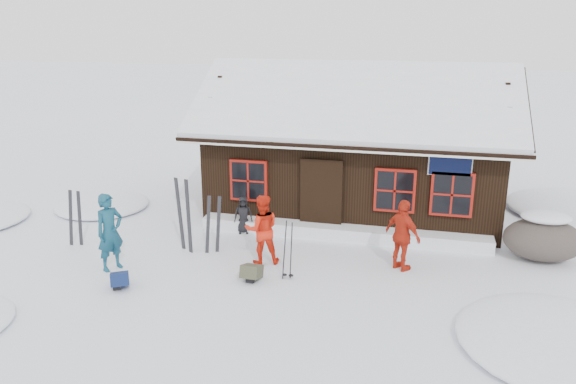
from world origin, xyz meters
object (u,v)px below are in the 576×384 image
(skier_orange_right, at_px, (403,235))
(ski_pair_left, at_px, (75,219))
(skier_teal, at_px, (110,232))
(backpack_olive, at_px, (252,274))
(skier_orange_left, at_px, (262,229))
(ski_poles, at_px, (288,251))
(skier_crouched, at_px, (243,215))
(boulder, at_px, (543,238))
(backpack_blue, at_px, (120,282))

(skier_orange_right, xyz_separation_m, ski_pair_left, (-8.08, -0.47, -0.13))
(skier_teal, height_order, backpack_olive, skier_teal)
(skier_teal, distance_m, skier_orange_left, 3.45)
(skier_teal, relative_size, skier_orange_right, 1.08)
(skier_orange_right, distance_m, ski_poles, 2.65)
(backpack_olive, bearing_deg, skier_crouched, 112.84)
(backpack_olive, bearing_deg, skier_orange_right, 24.60)
(skier_teal, bearing_deg, skier_orange_right, -49.17)
(skier_orange_left, relative_size, skier_orange_right, 1.00)
(skier_teal, relative_size, skier_crouched, 1.78)
(boulder, relative_size, backpack_olive, 3.50)
(boulder, bearing_deg, skier_teal, -163.17)
(skier_orange_left, distance_m, ski_poles, 1.07)
(skier_orange_right, distance_m, skier_crouched, 4.48)
(skier_orange_left, distance_m, skier_orange_right, 3.23)
(backpack_blue, bearing_deg, ski_pair_left, 109.67)
(skier_teal, bearing_deg, backpack_olive, -59.45)
(boulder, xyz_separation_m, ski_poles, (-5.65, -2.47, 0.11))
(skier_orange_left, bearing_deg, skier_orange_right, 165.38)
(skier_orange_left, xyz_separation_m, boulder, (6.44, 1.77, -0.29))
(skier_teal, height_order, ski_pair_left, skier_teal)
(ski_pair_left, bearing_deg, backpack_blue, -43.30)
(skier_orange_right, height_order, skier_crouched, skier_orange_right)
(skier_crouched, xyz_separation_m, backpack_olive, (1.08, -2.74, -0.37))
(skier_orange_left, distance_m, boulder, 6.68)
(skier_orange_right, height_order, ski_poles, skier_orange_right)
(skier_teal, distance_m, boulder, 10.13)
(skier_orange_left, height_order, ski_pair_left, skier_orange_left)
(boulder, distance_m, backpack_blue, 9.79)
(skier_orange_left, relative_size, backpack_blue, 3.33)
(skier_crouched, distance_m, backpack_blue, 4.08)
(boulder, height_order, ski_poles, ski_poles)
(skier_teal, xyz_separation_m, skier_crouched, (2.21, 2.93, -0.40))
(backpack_olive, bearing_deg, skier_teal, -175.52)
(skier_teal, bearing_deg, ski_poles, -56.08)
(skier_teal, bearing_deg, skier_orange_left, -42.97)
(skier_crouched, height_order, ski_poles, ski_poles)
(skier_orange_left, bearing_deg, skier_teal, -1.78)
(skier_orange_left, height_order, ski_poles, skier_orange_left)
(skier_orange_right, distance_m, backpack_blue, 6.31)
(boulder, height_order, backpack_blue, boulder)
(boulder, bearing_deg, backpack_olive, -156.75)
(skier_orange_right, relative_size, ski_pair_left, 1.11)
(skier_teal, relative_size, boulder, 0.99)
(skier_teal, bearing_deg, boulder, -45.79)
(skier_crouched, relative_size, backpack_olive, 1.95)
(ski_poles, relative_size, backpack_blue, 2.77)
(skier_teal, relative_size, backpack_olive, 3.46)
(skier_crouched, height_order, backpack_blue, skier_crouched)
(skier_teal, height_order, boulder, skier_teal)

